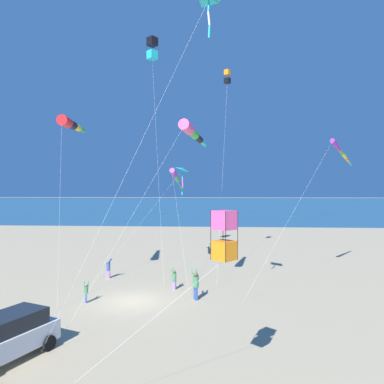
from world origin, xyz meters
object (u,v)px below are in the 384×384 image
Objects in this scene: kite_windsock_magenta_far_left at (176,178)px; kite_box_teal_far_right at (224,235)px; person_adult_flyer at (196,283)px; kite_windsock_long_streamer_right at (70,124)px; person_child_grey_jacket at (86,291)px; kite_delta_small_distant at (182,170)px; kite_windsock_striped_overhead at (340,150)px; person_bystander_far at (108,267)px; kite_box_long_streamer_left at (227,77)px; kite_windsock_white_trailing at (192,132)px; kite_box_green_low_center at (152,49)px; person_child_green_jacket at (174,278)px; parked_car at (6,337)px.

kite_windsock_magenta_far_left is 21.49m from kite_box_teal_far_right.
kite_box_teal_far_right reaches higher than person_adult_flyer.
kite_windsock_long_streamer_right reaches higher than kite_box_teal_far_right.
kite_delta_small_distant is (-15.10, 4.58, 8.35)m from person_child_grey_jacket.
kite_windsock_long_streamer_right reaches higher than person_child_grey_jacket.
kite_box_teal_far_right reaches higher than person_child_grey_jacket.
kite_windsock_striped_overhead is 21.02m from kite_windsock_long_streamer_right.
person_bystander_far is 21.12m from kite_box_long_streamer_left.
person_bystander_far is (-6.08, -0.46, 0.15)m from person_child_grey_jacket.
kite_box_long_streamer_left reaches higher than kite_windsock_white_trailing.
kite_box_green_low_center is (-0.95, -2.38, 12.37)m from kite_windsock_magenta_far_left.
kite_windsock_striped_overhead is 0.89× the size of kite_windsock_long_streamer_right.
kite_box_long_streamer_left is (-13.60, 9.16, 17.38)m from person_child_grey_jacket.
kite_box_teal_far_right is at bearing -2.06° from kite_box_long_streamer_left.
kite_delta_small_distant is 0.89× the size of kite_windsock_white_trailing.
kite_windsock_long_streamer_right reaches higher than person_child_green_jacket.
kite_windsock_long_streamer_right is at bearing -94.75° from person_child_green_jacket.
kite_box_teal_far_right is at bearing 8.51° from kite_delta_small_distant.
person_child_green_jacket is 6.25m from person_bystander_far.
kite_windsock_white_trailing is at bearing -63.90° from kite_windsock_striped_overhead.
kite_delta_small_distant is (-14.07, -2.18, 8.01)m from person_adult_flyer.
person_child_green_jacket is at bearing -143.95° from person_adult_flyer.
person_child_green_jacket is at bearing -166.31° from kite_box_teal_far_right.
kite_windsock_striped_overhead is at bearing 61.31° from kite_delta_small_distant.
kite_box_green_low_center is at bearing -155.83° from kite_windsock_white_trailing.
person_child_green_jacket is 16.53m from kite_windsock_striped_overhead.
kite_windsock_white_trailing is at bearing 49.14° from person_child_green_jacket.
person_bystander_far is 0.08× the size of kite_box_long_streamer_left.
person_adult_flyer reaches higher than person_child_grey_jacket.
person_adult_flyer is at bearing 72.84° from kite_windsock_long_streamer_right.
kite_windsock_long_streamer_right reaches higher than kite_delta_small_distant.
kite_windsock_magenta_far_left is (-7.86, -0.75, 7.31)m from person_child_green_jacket.
kite_delta_small_distant reaches higher than person_adult_flyer.
person_adult_flyer is 9.86m from kite_windsock_white_trailing.
kite_windsock_striped_overhead is at bearing 121.00° from person_adult_flyer.
kite_windsock_striped_overhead is at bearing 74.87° from kite_box_green_low_center.
kite_windsock_magenta_far_left reaches higher than parked_car.
kite_windsock_long_streamer_right is at bearing -141.51° from kite_box_teal_far_right.
kite_box_teal_far_right is (13.75, 10.94, -6.30)m from kite_windsock_long_streamer_right.
person_bystander_far is (-13.53, 0.13, -0.09)m from parked_car.
person_bystander_far is at bearing 134.97° from kite_windsock_long_streamer_right.
person_bystander_far is 20.67m from kite_box_green_low_center.
kite_windsock_striped_overhead is at bearing 56.55° from kite_box_long_streamer_left.
person_bystander_far is 0.24× the size of kite_box_teal_far_right.
person_child_grey_jacket is at bearing -21.42° from kite_windsock_magenta_far_left.
person_adult_flyer is 0.14× the size of kite_windsock_magenta_far_left.
kite_box_green_low_center is at bearing -160.41° from person_child_green_jacket.
kite_windsock_long_streamer_right reaches higher than person_adult_flyer.
person_bystander_far reaches higher than person_child_grey_jacket.
parked_car is at bearing -4.58° from person_child_grey_jacket.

